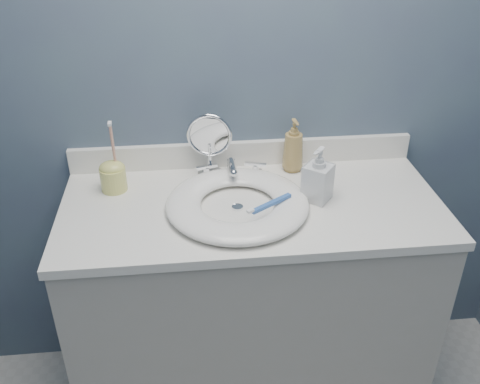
{
  "coord_description": "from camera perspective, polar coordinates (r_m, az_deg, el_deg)",
  "views": [
    {
      "loc": [
        -0.19,
        -0.47,
        1.79
      ],
      "look_at": [
        -0.04,
        0.94,
        0.94
      ],
      "focal_mm": 40.0,
      "sensor_mm": 36.0,
      "label": 1
    }
  ],
  "objects": [
    {
      "name": "soap_bottle_amber",
      "position": [
        1.87,
        5.71,
        4.97
      ],
      "size": [
        0.08,
        0.08,
        0.19
      ],
      "primitive_type": "imported",
      "rotation": [
        0.0,
        0.0,
        0.11
      ],
      "color": "#A4864A",
      "rests_on": "countertop"
    },
    {
      "name": "back_wall",
      "position": [
        1.82,
        0.29,
        12.06
      ],
      "size": [
        2.2,
        0.02,
        2.4
      ],
      "primitive_type": "cube",
      "color": "#47526B",
      "rests_on": "ground"
    },
    {
      "name": "toothbrush_lying",
      "position": [
        1.62,
        3.2,
        -1.31
      ],
      "size": [
        0.15,
        0.11,
        0.02
      ],
      "rotation": [
        0.0,
        0.0,
        0.59
      ],
      "color": "#3160AF",
      "rests_on": "basin"
    },
    {
      "name": "makeup_mirror",
      "position": [
        1.82,
        -3.28,
        5.32
      ],
      "size": [
        0.15,
        0.09,
        0.23
      ],
      "rotation": [
        0.0,
        0.0,
        -0.17
      ],
      "color": "silver",
      "rests_on": "countertop"
    },
    {
      "name": "basin",
      "position": [
        1.67,
        -0.28,
        -1.22
      ],
      "size": [
        0.45,
        0.45,
        0.04
      ],
      "primitive_type": null,
      "color": "white",
      "rests_on": "countertop"
    },
    {
      "name": "countertop",
      "position": [
        1.72,
        1.28,
        -1.56
      ],
      "size": [
        1.22,
        0.57,
        0.03
      ],
      "primitive_type": "cube",
      "color": "white",
      "rests_on": "vanity_cabinet"
    },
    {
      "name": "faucet",
      "position": [
        1.84,
        -0.91,
        2.25
      ],
      "size": [
        0.25,
        0.13,
        0.07
      ],
      "color": "silver",
      "rests_on": "countertop"
    },
    {
      "name": "vanity_cabinet",
      "position": [
        1.99,
        1.13,
        -12.32
      ],
      "size": [
        1.2,
        0.55,
        0.85
      ],
      "primitive_type": "cube",
      "color": "#B2ACA3",
      "rests_on": "ground"
    },
    {
      "name": "soap_bottle_clear",
      "position": [
        1.71,
        8.34,
        1.89
      ],
      "size": [
        0.12,
        0.12,
        0.18
      ],
      "primitive_type": "imported",
      "rotation": [
        0.0,
        0.0,
        -0.67
      ],
      "color": "silver",
      "rests_on": "countertop"
    },
    {
      "name": "drain",
      "position": [
        1.68,
        -0.28,
        -1.66
      ],
      "size": [
        0.04,
        0.04,
        0.01
      ],
      "primitive_type": "cylinder",
      "color": "silver",
      "rests_on": "countertop"
    },
    {
      "name": "toothbrush_holder",
      "position": [
        1.8,
        -13.4,
        1.79
      ],
      "size": [
        0.09,
        0.09,
        0.25
      ],
      "rotation": [
        0.0,
        0.0,
        0.03
      ],
      "color": "#D8D76C",
      "rests_on": "countertop"
    },
    {
      "name": "backsplash",
      "position": [
        1.92,
        0.31,
        4.14
      ],
      "size": [
        1.22,
        0.02,
        0.09
      ],
      "primitive_type": "cube",
      "color": "white",
      "rests_on": "countertop"
    }
  ]
}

